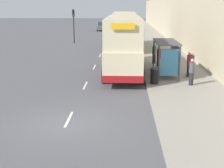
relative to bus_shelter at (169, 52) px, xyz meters
name	(u,v)px	position (x,y,z in m)	size (l,w,h in m)	color
ground_plane	(67,124)	(-5.77, -9.45, -1.88)	(220.00, 220.00, 0.00)	#515156
pavement	(149,37)	(0.73, 29.05, -1.81)	(5.00, 93.00, 0.14)	gray
lane_mark_0	(69,119)	(-5.77, -8.90, -1.87)	(0.12, 2.00, 0.01)	silver
lane_mark_1	(85,85)	(-5.77, -2.63, -1.87)	(0.12, 2.00, 0.01)	silver
lane_mark_2	(94,67)	(-5.77, 3.63, -1.87)	(0.12, 2.00, 0.01)	silver
lane_mark_3	(100,55)	(-5.77, 9.89, -1.87)	(0.12, 2.00, 0.01)	silver
lane_mark_4	(104,47)	(-5.77, 16.16, -1.87)	(0.12, 2.00, 0.01)	silver
lane_mark_5	(107,42)	(-5.77, 22.42, -1.87)	(0.12, 2.00, 0.01)	silver
lane_mark_6	(109,37)	(-5.77, 28.68, -1.87)	(0.12, 2.00, 0.01)	silver
lane_mark_7	(111,34)	(-5.77, 34.94, -1.87)	(0.12, 2.00, 0.01)	silver
lane_mark_8	(112,31)	(-5.77, 41.21, -1.87)	(0.12, 2.00, 0.01)	silver
bus_shelter	(169,52)	(0.00, 0.00, 0.00)	(1.60, 4.20, 2.48)	#4C4C51
double_decker_bus_near	(123,44)	(-3.30, 1.25, 0.41)	(2.85, 10.24, 4.30)	beige
double_decker_bus_ahead	(124,30)	(-3.26, 14.71, 0.41)	(2.85, 10.55, 4.30)	beige
car_0	(122,23)	(-3.97, 55.30, -1.04)	(1.94, 4.12, 1.69)	silver
car_1	(102,26)	(-7.79, 41.80, -0.99)	(2.02, 4.46, 1.81)	#4C5156
pedestrian_at_shelter	(189,64)	(1.43, -0.37, -0.80)	(0.36, 0.36, 1.83)	#23232D
pedestrian_1	(192,72)	(1.11, -2.79, -0.85)	(0.34, 0.34, 1.73)	#23232D
pedestrian_2	(154,53)	(-0.60, 4.77, -0.84)	(0.35, 0.35, 1.76)	#23232D
pedestrian_3	(159,56)	(-0.34, 3.57, -0.88)	(0.33, 0.33, 1.67)	#23232D
pedestrian_4	(192,64)	(1.75, 0.26, -0.88)	(0.33, 0.33, 1.67)	#23232D
litter_bin	(154,76)	(-1.22, -2.48, -1.21)	(0.55, 0.55, 1.05)	black
traffic_light_far_kerb	(74,20)	(-10.17, 20.36, 1.24)	(0.30, 0.32, 4.62)	black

